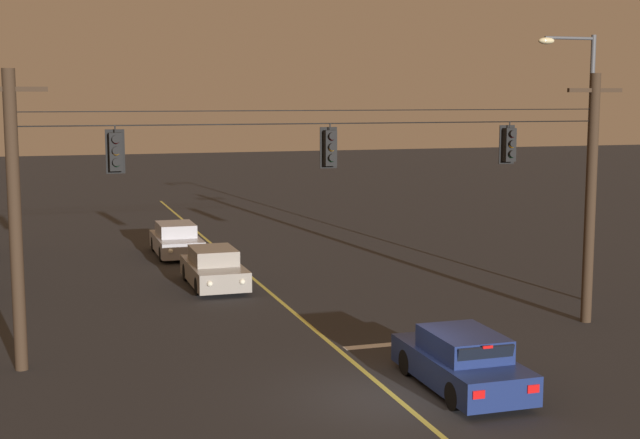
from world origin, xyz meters
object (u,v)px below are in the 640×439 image
object	(u,v)px
car_waiting_near_lane	(462,362)
street_lamp_corner	(582,145)
traffic_light_left_inner	(330,148)
car_oncoming_trailing	(176,240)
traffic_light_centre	(510,145)
car_oncoming_lead	(214,269)
traffic_light_leftmost	(116,152)

from	to	relation	value
car_waiting_near_lane	street_lamp_corner	bearing A→B (deg)	42.96
traffic_light_left_inner	car_oncoming_trailing	xyz separation A→B (m)	(-1.97, 15.39, -4.79)
traffic_light_left_inner	car_oncoming_trailing	bearing A→B (deg)	97.31
traffic_light_centre	car_oncoming_lead	world-z (taller)	traffic_light_centre
car_waiting_near_lane	traffic_light_left_inner	bearing A→B (deg)	110.60
car_waiting_near_lane	traffic_light_centre	bearing A→B (deg)	51.53
traffic_light_left_inner	car_oncoming_trailing	world-z (taller)	traffic_light_left_inner
car_waiting_near_lane	car_oncoming_trailing	bearing A→B (deg)	100.51
traffic_light_left_inner	car_waiting_near_lane	world-z (taller)	traffic_light_left_inner
traffic_light_centre	car_waiting_near_lane	size ratio (longest dim) A/B	0.28
car_oncoming_lead	car_oncoming_trailing	size ratio (longest dim) A/B	1.00
traffic_light_centre	car_oncoming_trailing	bearing A→B (deg)	115.67
traffic_light_centre	street_lamp_corner	world-z (taller)	street_lamp_corner
traffic_light_leftmost	street_lamp_corner	size ratio (longest dim) A/B	0.14
car_oncoming_lead	street_lamp_corner	size ratio (longest dim) A/B	0.50
traffic_light_leftmost	car_oncoming_trailing	world-z (taller)	traffic_light_leftmost
car_oncoming_trailing	traffic_light_left_inner	bearing A→B (deg)	-82.69
traffic_light_leftmost	car_waiting_near_lane	size ratio (longest dim) A/B	0.28
car_waiting_near_lane	car_oncoming_lead	distance (m)	13.60
traffic_light_centre	car_oncoming_trailing	xyz separation A→B (m)	(-7.40, 15.39, -4.79)
car_oncoming_lead	car_oncoming_trailing	distance (m)	6.87
traffic_light_leftmost	car_oncoming_lead	xyz separation A→B (m)	(4.04, 8.54, -4.79)
traffic_light_centre	car_waiting_near_lane	world-z (taller)	traffic_light_centre
car_oncoming_lead	car_oncoming_trailing	bearing A→B (deg)	92.84
traffic_light_centre	car_oncoming_trailing	world-z (taller)	traffic_light_centre
car_waiting_near_lane	traffic_light_leftmost	bearing A→B (deg)	148.00
traffic_light_centre	street_lamp_corner	bearing A→B (deg)	32.71
car_oncoming_lead	street_lamp_corner	world-z (taller)	street_lamp_corner
car_waiting_near_lane	car_oncoming_lead	bearing A→B (deg)	104.38
traffic_light_left_inner	car_waiting_near_lane	size ratio (longest dim) A/B	0.28
traffic_light_left_inner	traffic_light_centre	bearing A→B (deg)	0.00
car_oncoming_lead	traffic_light_left_inner	bearing A→B (deg)	-79.16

